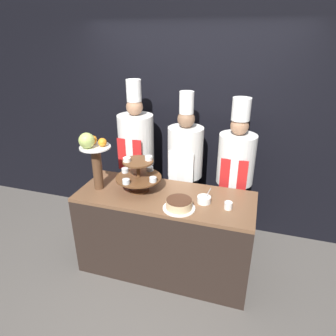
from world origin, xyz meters
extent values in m
plane|color=#5B5651|center=(0.00, 0.00, 0.00)|extent=(14.00, 14.00, 0.00)
cube|color=black|center=(0.00, 1.36, 1.40)|extent=(10.00, 0.06, 2.80)
cube|color=black|center=(0.00, 0.34, 0.43)|extent=(1.74, 0.68, 0.86)
cube|color=brown|center=(0.00, 0.34, 0.88)|extent=(1.74, 0.68, 0.03)
cylinder|color=brown|center=(-0.28, 0.37, 0.90)|extent=(0.20, 0.20, 0.02)
cylinder|color=brown|center=(-0.28, 0.37, 1.05)|extent=(0.04, 0.04, 0.32)
cylinder|color=brown|center=(-0.28, 0.37, 1.03)|extent=(0.46, 0.46, 0.02)
cylinder|color=brown|center=(-0.28, 0.37, 1.21)|extent=(0.30, 0.30, 0.02)
cylinder|color=silver|center=(-0.11, 0.31, 1.06)|extent=(0.07, 0.07, 0.04)
cylinder|color=gold|center=(-0.11, 0.31, 1.06)|extent=(0.06, 0.06, 0.03)
cylinder|color=silver|center=(-0.23, 0.54, 1.06)|extent=(0.07, 0.07, 0.04)
cylinder|color=green|center=(-0.23, 0.54, 1.06)|extent=(0.06, 0.06, 0.03)
cylinder|color=silver|center=(-0.45, 0.42, 1.06)|extent=(0.07, 0.07, 0.04)
cylinder|color=beige|center=(-0.45, 0.42, 1.06)|extent=(0.06, 0.06, 0.03)
cylinder|color=silver|center=(-0.34, 0.20, 1.06)|extent=(0.07, 0.07, 0.04)
cylinder|color=red|center=(-0.34, 0.20, 1.06)|extent=(0.06, 0.06, 0.03)
cylinder|color=white|center=(-0.19, 0.41, 1.23)|extent=(0.07, 0.07, 0.04)
cylinder|color=white|center=(-0.38, 0.32, 1.23)|extent=(0.07, 0.07, 0.04)
cylinder|color=brown|center=(-0.69, 0.29, 1.11)|extent=(0.10, 0.10, 0.44)
cylinder|color=white|center=(-0.69, 0.29, 1.34)|extent=(0.30, 0.30, 0.01)
sphere|color=orange|center=(-0.62, 0.31, 1.39)|extent=(0.08, 0.08, 0.08)
sphere|color=orange|center=(-0.74, 0.34, 1.39)|extent=(0.09, 0.09, 0.09)
sphere|color=#ADC160|center=(-0.73, 0.23, 1.42)|extent=(0.15, 0.15, 0.15)
cylinder|color=white|center=(0.20, 0.15, 0.90)|extent=(0.29, 0.29, 0.01)
cylinder|color=#E0BC89|center=(0.20, 0.15, 0.94)|extent=(0.24, 0.24, 0.08)
cylinder|color=#472819|center=(0.20, 0.15, 0.98)|extent=(0.23, 0.23, 0.01)
cylinder|color=white|center=(0.62, 0.28, 0.93)|extent=(0.07, 0.07, 0.07)
cylinder|color=white|center=(0.39, 0.32, 0.92)|extent=(0.13, 0.13, 0.06)
cylinder|color=#BCBCC1|center=(0.42, 0.32, 1.00)|extent=(0.05, 0.01, 0.11)
cube|color=#38332D|center=(-0.56, 0.97, 0.46)|extent=(0.31, 0.17, 0.91)
cylinder|color=silver|center=(-0.56, 0.97, 1.20)|extent=(0.41, 0.41, 0.58)
cube|color=red|center=(-0.56, 0.77, 1.09)|extent=(0.29, 0.01, 0.37)
sphere|color=#A37556|center=(-0.56, 0.97, 1.59)|extent=(0.19, 0.19, 0.19)
cylinder|color=white|center=(-0.56, 0.97, 1.77)|extent=(0.16, 0.16, 0.24)
cube|color=black|center=(0.04, 0.97, 0.42)|extent=(0.30, 0.16, 0.83)
cylinder|color=silver|center=(0.04, 0.97, 1.12)|extent=(0.40, 0.40, 0.57)
cube|color=white|center=(0.04, 0.78, 1.00)|extent=(0.28, 0.01, 0.37)
sphere|color=#846047|center=(0.04, 0.97, 1.50)|extent=(0.19, 0.19, 0.19)
cylinder|color=white|center=(0.04, 0.97, 1.68)|extent=(0.15, 0.15, 0.23)
cube|color=#28282D|center=(0.61, 0.97, 0.42)|extent=(0.30, 0.16, 0.83)
cylinder|color=white|center=(0.61, 0.97, 1.10)|extent=(0.40, 0.40, 0.55)
cube|color=red|center=(0.61, 0.78, 0.99)|extent=(0.28, 0.01, 0.35)
sphere|color=#A37556|center=(0.61, 0.97, 1.47)|extent=(0.19, 0.19, 0.19)
cylinder|color=white|center=(0.61, 0.97, 1.65)|extent=(0.19, 0.19, 0.23)
camera|label=1|loc=(0.79, -2.09, 2.35)|focal=32.00mm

